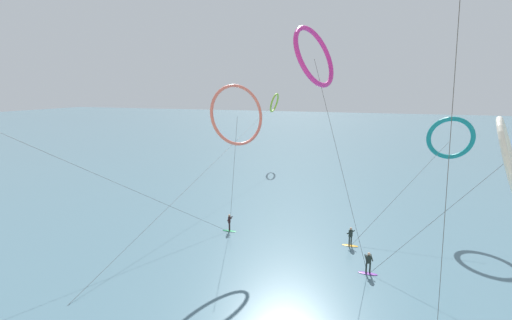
# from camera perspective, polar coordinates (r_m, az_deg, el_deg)

# --- Properties ---
(sea_water) EXTENTS (400.00, 200.00, 0.08)m
(sea_water) POSITION_cam_1_polar(r_m,az_deg,el_deg) (110.98, 14.51, 3.91)
(sea_water) COLOR slate
(sea_water) RESTS_ON ground
(surfer_amber) EXTENTS (1.40, 0.71, 1.70)m
(surfer_amber) POSITION_cam_1_polar(r_m,az_deg,el_deg) (33.15, 14.68, -11.80)
(surfer_amber) COLOR orange
(surfer_amber) RESTS_ON ground
(surfer_emerald) EXTENTS (1.40, 0.64, 1.70)m
(surfer_emerald) POSITION_cam_1_polar(r_m,az_deg,el_deg) (35.27, -4.21, -10.01)
(surfer_emerald) COLOR #199351
(surfer_emerald) RESTS_ON ground
(surfer_violet) EXTENTS (1.40, 0.66, 1.70)m
(surfer_violet) POSITION_cam_1_polar(r_m,az_deg,el_deg) (28.96, 17.30, -15.47)
(surfer_violet) COLOR purple
(surfer_violet) RESTS_ON ground
(kite_magenta) EXTENTS (6.18, 4.97, 17.94)m
(kite_magenta) POSITION_cam_1_polar(r_m,az_deg,el_deg) (26.35, 9.21, 15.80)
(kite_magenta) COLOR #CC288E
(kite_magenta) RESTS_ON ground
(kite_coral) EXTENTS (4.05, 5.11, 13.98)m
(kite_coral) POSITION_cam_1_polar(r_m,az_deg,el_deg) (31.01, -2.96, 7.12)
(kite_coral) COLOR #EA7260
(kite_coral) RESTS_ON ground
(kite_lime) EXTENTS (1.35, 49.78, 12.77)m
(kite_lime) POSITION_cam_1_polar(r_m,az_deg,el_deg) (65.69, 2.87, 8.97)
(kite_lime) COLOR #8CC62D
(kite_lime) RESTS_ON ground
(kite_ivory) EXTENTS (9.86, 5.81, 11.91)m
(kite_ivory) POSITION_cam_1_polar(r_m,az_deg,el_deg) (28.35, 35.00, 0.33)
(kite_ivory) COLOR silver
(kite_ivory) RESTS_ON ground
(kite_teal) EXTENTS (10.52, 9.09, 11.02)m
(kite_teal) POSITION_cam_1_polar(r_m,az_deg,el_deg) (39.75, 28.34, 3.05)
(kite_teal) COLOR teal
(kite_teal) RESTS_ON ground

